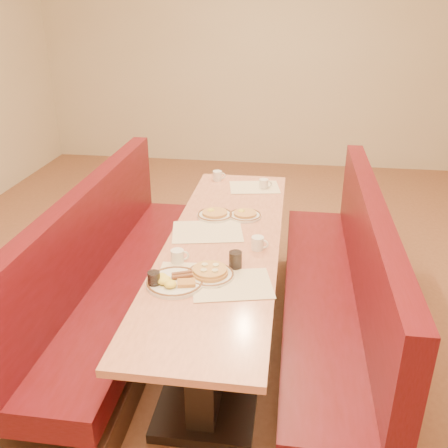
# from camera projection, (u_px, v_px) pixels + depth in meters

# --- Properties ---
(ground) EXTENTS (8.00, 8.00, 0.00)m
(ground) POSITION_uv_depth(u_px,v_px,m) (223.00, 338.00, 3.43)
(ground) COLOR #9E6647
(ground) RESTS_ON ground
(room_envelope) EXTENTS (6.04, 8.04, 2.82)m
(room_envelope) POSITION_uv_depth(u_px,v_px,m) (223.00, 40.00, 2.62)
(room_envelope) COLOR beige
(room_envelope) RESTS_ON ground
(diner_table) EXTENTS (0.70, 2.50, 0.75)m
(diner_table) POSITION_uv_depth(u_px,v_px,m) (223.00, 292.00, 3.27)
(diner_table) COLOR black
(diner_table) RESTS_ON ground
(booth_left) EXTENTS (0.55, 2.50, 1.05)m
(booth_left) POSITION_uv_depth(u_px,v_px,m) (116.00, 285.00, 3.37)
(booth_left) COLOR #4C3326
(booth_left) RESTS_ON ground
(booth_right) EXTENTS (0.55, 2.50, 1.05)m
(booth_right) POSITION_uv_depth(u_px,v_px,m) (337.00, 302.00, 3.18)
(booth_right) COLOR #4C3326
(booth_right) RESTS_ON ground
(placemat_near_left) EXTENTS (0.37, 0.28, 0.00)m
(placemat_near_left) POSITION_uv_depth(u_px,v_px,m) (190.00, 275.00, 2.73)
(placemat_near_left) COLOR beige
(placemat_near_left) RESTS_ON diner_table
(placemat_near_right) EXTENTS (0.48, 0.40, 0.00)m
(placemat_near_right) POSITION_uv_depth(u_px,v_px,m) (232.00, 284.00, 2.63)
(placemat_near_right) COLOR beige
(placemat_near_right) RESTS_ON diner_table
(placemat_far_left) EXTENTS (0.51, 0.42, 0.00)m
(placemat_far_left) POSITION_uv_depth(u_px,v_px,m) (207.00, 231.00, 3.23)
(placemat_far_left) COLOR beige
(placemat_far_left) RESTS_ON diner_table
(placemat_far_right) EXTENTS (0.43, 0.35, 0.00)m
(placemat_far_right) POSITION_uv_depth(u_px,v_px,m) (254.00, 187.00, 3.97)
(placemat_far_right) COLOR beige
(placemat_far_right) RESTS_ON diner_table
(pancake_plate) EXTENTS (0.27, 0.27, 0.06)m
(pancake_plate) POSITION_uv_depth(u_px,v_px,m) (210.00, 273.00, 2.71)
(pancake_plate) COLOR white
(pancake_plate) RESTS_ON diner_table
(eggs_plate) EXTENTS (0.31, 0.31, 0.06)m
(eggs_plate) POSITION_uv_depth(u_px,v_px,m) (174.00, 281.00, 2.63)
(eggs_plate) COLOR white
(eggs_plate) RESTS_ON diner_table
(extra_plate_mid) EXTENTS (0.23, 0.23, 0.05)m
(extra_plate_mid) POSITION_uv_depth(u_px,v_px,m) (245.00, 215.00, 3.44)
(extra_plate_mid) COLOR white
(extra_plate_mid) RESTS_ON diner_table
(extra_plate_far) EXTENTS (0.25, 0.25, 0.05)m
(extra_plate_far) POSITION_uv_depth(u_px,v_px,m) (215.00, 214.00, 3.44)
(extra_plate_far) COLOR white
(extra_plate_far) RESTS_ON diner_table
(coffee_mug_a) EXTENTS (0.11, 0.08, 0.08)m
(coffee_mug_a) POSITION_uv_depth(u_px,v_px,m) (258.00, 243.00, 2.99)
(coffee_mug_a) COLOR white
(coffee_mug_a) RESTS_ON diner_table
(coffee_mug_b) EXTENTS (0.10, 0.08, 0.08)m
(coffee_mug_b) POSITION_uv_depth(u_px,v_px,m) (178.00, 256.00, 2.84)
(coffee_mug_b) COLOR white
(coffee_mug_b) RESTS_ON diner_table
(coffee_mug_c) EXTENTS (0.10, 0.07, 0.08)m
(coffee_mug_c) POSITION_uv_depth(u_px,v_px,m) (264.00, 184.00, 3.94)
(coffee_mug_c) COLOR white
(coffee_mug_c) RESTS_ON diner_table
(coffee_mug_d) EXTENTS (0.11, 0.07, 0.08)m
(coffee_mug_d) POSITION_uv_depth(u_px,v_px,m) (218.00, 176.00, 4.11)
(coffee_mug_d) COLOR white
(coffee_mug_d) RESTS_ON diner_table
(soda_tumbler_near) EXTENTS (0.07, 0.07, 0.09)m
(soda_tumbler_near) POSITION_uv_depth(u_px,v_px,m) (154.00, 280.00, 2.60)
(soda_tumbler_near) COLOR black
(soda_tumbler_near) RESTS_ON diner_table
(soda_tumbler_mid) EXTENTS (0.07, 0.07, 0.10)m
(soda_tumbler_mid) POSITION_uv_depth(u_px,v_px,m) (235.00, 260.00, 2.78)
(soda_tumbler_mid) COLOR black
(soda_tumbler_mid) RESTS_ON diner_table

